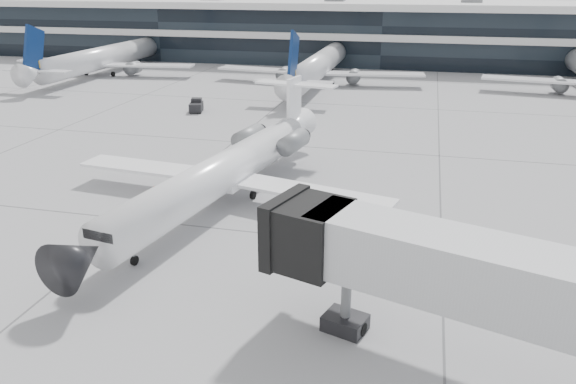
# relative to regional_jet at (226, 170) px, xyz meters

# --- Properties ---
(ground) EXTENTS (220.00, 220.00, 0.00)m
(ground) POSITION_rel_regional_jet_xyz_m (5.27, -4.70, -2.45)
(ground) COLOR gray
(ground) RESTS_ON ground
(terminal) EXTENTS (170.00, 22.00, 10.00)m
(terminal) POSITION_rel_regional_jet_xyz_m (5.27, 77.30, 2.55)
(terminal) COLOR black
(terminal) RESTS_ON ground
(bg_jet_left) EXTENTS (32.00, 40.00, 9.60)m
(bg_jet_left) POSITION_rel_regional_jet_xyz_m (-39.73, 50.30, -2.45)
(bg_jet_left) COLOR white
(bg_jet_left) RESTS_ON ground
(bg_jet_center) EXTENTS (32.00, 40.00, 9.60)m
(bg_jet_center) POSITION_rel_regional_jet_xyz_m (-2.73, 50.30, -2.45)
(bg_jet_center) COLOR white
(bg_jet_center) RESTS_ON ground
(regional_jet) EXTENTS (24.85, 30.99, 7.18)m
(regional_jet) POSITION_rel_regional_jet_xyz_m (0.00, 0.00, 0.00)
(regional_jet) COLOR white
(regional_jet) RESTS_ON ground
(jet_bridge) EXTENTS (18.81, 8.93, 6.15)m
(jet_bridge) POSITION_rel_regional_jet_xyz_m (17.39, -16.07, 2.03)
(jet_bridge) COLOR silver
(jet_bridge) RESTS_ON ground
(traffic_cone) EXTENTS (0.51, 0.51, 0.63)m
(traffic_cone) POSITION_rel_regional_jet_xyz_m (-5.98, 0.28, -2.16)
(traffic_cone) COLOR #F2320C
(traffic_cone) RESTS_ON ground
(far_tug) EXTENTS (2.03, 2.76, 1.57)m
(far_tug) POSITION_rel_regional_jet_xyz_m (-13.59, 27.06, -1.74)
(far_tug) COLOR black
(far_tug) RESTS_ON ground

